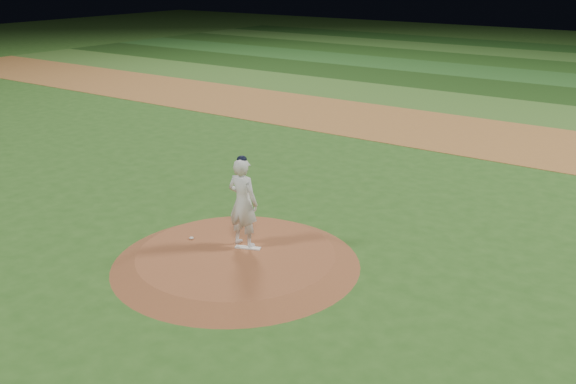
% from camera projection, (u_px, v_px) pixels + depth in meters
% --- Properties ---
extents(ground, '(120.00, 120.00, 0.00)m').
position_uv_depth(ground, '(236.00, 263.00, 14.28)').
color(ground, '#2D5C1D').
rests_on(ground, ground).
extents(infield_dirt_band, '(70.00, 6.00, 0.02)m').
position_uv_depth(infield_dirt_band, '(464.00, 134.00, 25.06)').
color(infield_dirt_band, '#A46933').
rests_on(infield_dirt_band, ground).
extents(outfield_stripe_0, '(70.00, 5.00, 0.02)m').
position_uv_depth(outfield_stripe_0, '(508.00, 109.00, 29.30)').
color(outfield_stripe_0, '#406F28').
rests_on(outfield_stripe_0, ground).
extents(outfield_stripe_1, '(70.00, 5.00, 0.02)m').
position_uv_depth(outfield_stripe_1, '(538.00, 92.00, 33.16)').
color(outfield_stripe_1, '#1C4014').
rests_on(outfield_stripe_1, ground).
extents(outfield_stripe_2, '(70.00, 5.00, 0.02)m').
position_uv_depth(outfield_stripe_2, '(561.00, 79.00, 37.01)').
color(outfield_stripe_2, '#2A6324').
rests_on(outfield_stripe_2, ground).
extents(pitchers_mound, '(5.50, 5.50, 0.25)m').
position_uv_depth(pitchers_mound, '(236.00, 258.00, 14.23)').
color(pitchers_mound, brown).
rests_on(pitchers_mound, ground).
extents(pitching_rubber, '(0.59, 0.36, 0.03)m').
position_uv_depth(pitching_rubber, '(248.00, 248.00, 14.42)').
color(pitching_rubber, white).
rests_on(pitching_rubber, pitchers_mound).
extents(rosin_bag, '(0.10, 0.10, 0.06)m').
position_uv_depth(rosin_bag, '(191.00, 238.00, 14.89)').
color(rosin_bag, silver).
rests_on(rosin_bag, pitchers_mound).
extents(pitcher_on_mound, '(0.77, 0.52, 2.12)m').
position_uv_depth(pitcher_on_mound, '(243.00, 202.00, 14.25)').
color(pitcher_on_mound, silver).
rests_on(pitcher_on_mound, pitchers_mound).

